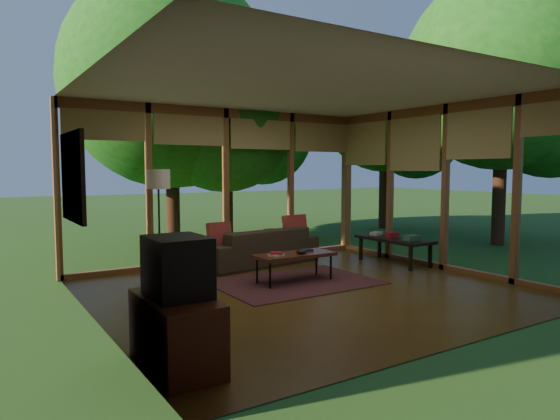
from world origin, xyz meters
TOP-DOWN VIEW (x-y plane):
  - floor at (0.00, 0.00)m, footprint 5.50×5.50m
  - ceiling at (0.00, 0.00)m, footprint 5.50×5.50m
  - wall_left at (-2.75, 0.00)m, footprint 0.04×5.00m
  - wall_front at (0.00, -2.50)m, footprint 5.50×0.04m
  - window_wall_back at (0.00, 2.50)m, footprint 5.50×0.12m
  - window_wall_right at (2.75, 0.00)m, footprint 0.12×5.00m
  - exterior_lawn at (8.00, 8.00)m, footprint 40.00×40.00m
  - tree_nw at (-0.22, 4.59)m, footprint 4.41×4.41m
  - tree_ne at (1.82, 6.18)m, footprint 3.63×3.63m
  - tree_se at (5.88, 1.18)m, footprint 4.18×4.18m
  - tree_far at (5.96, 4.84)m, footprint 3.44×3.44m
  - rug at (0.12, 0.49)m, footprint 2.28×1.62m
  - sofa at (0.35, 2.00)m, footprint 2.28×1.16m
  - pillow_left at (-0.40, 1.95)m, footprint 0.39×0.21m
  - pillow_right at (1.10, 1.95)m, footprint 0.44×0.23m
  - ct_book_lower at (-0.22, 0.48)m, footprint 0.22×0.19m
  - ct_book_upper at (-0.22, 0.48)m, footprint 0.20×0.18m
  - ct_book_side at (0.38, 0.61)m, footprint 0.19×0.14m
  - ct_bowl at (0.18, 0.43)m, footprint 0.16×0.16m
  - media_cabinet at (-2.47, -1.56)m, footprint 0.50×1.00m
  - television at (-2.45, -1.56)m, footprint 0.45×0.55m
  - console_book_a at (2.40, 0.38)m, footprint 0.26×0.20m
  - console_book_b at (2.40, 0.83)m, footprint 0.22×0.17m
  - console_book_c at (2.40, 1.23)m, footprint 0.24×0.20m
  - floor_lamp at (-1.38, 2.03)m, footprint 0.36×0.36m
  - coffee_table at (0.13, 0.53)m, footprint 1.20×0.50m
  - side_console at (2.40, 0.78)m, footprint 0.60×1.40m
  - wall_painting at (-2.71, 1.40)m, footprint 0.06×1.35m

SIDE VIEW (x-z plane):
  - exterior_lawn at x=8.00m, z-range -0.01..-0.01m
  - floor at x=0.00m, z-range 0.00..0.00m
  - rug at x=0.12m, z-range 0.00..0.01m
  - media_cabinet at x=-2.47m, z-range 0.00..0.60m
  - sofa at x=0.35m, z-range 0.00..0.64m
  - coffee_table at x=0.13m, z-range 0.18..0.60m
  - side_console at x=2.40m, z-range 0.18..0.64m
  - ct_book_side at x=0.38m, z-range 0.42..0.45m
  - ct_book_lower at x=-0.22m, z-range 0.42..0.45m
  - ct_bowl at x=0.18m, z-range 0.42..0.50m
  - ct_book_upper at x=-0.22m, z-range 0.45..0.48m
  - console_book_c at x=2.40m, z-range 0.45..0.51m
  - console_book_a at x=2.40m, z-range 0.46..0.54m
  - console_book_b at x=2.40m, z-range 0.46..0.55m
  - pillow_left at x=-0.40m, z-range 0.37..0.78m
  - pillow_right at x=1.10m, z-range 0.37..0.83m
  - television at x=-2.45m, z-range 0.60..1.10m
  - wall_left at x=-2.75m, z-range 0.00..2.70m
  - wall_front at x=0.00m, z-range 0.00..2.70m
  - window_wall_back at x=0.00m, z-range 0.00..2.70m
  - window_wall_right at x=2.75m, z-range 0.00..2.70m
  - floor_lamp at x=-1.38m, z-range 0.58..2.23m
  - wall_painting at x=-2.71m, z-range 0.98..2.12m
  - ceiling at x=0.00m, z-range 2.70..2.70m
  - tree_ne at x=1.82m, z-range 0.69..5.71m
  - tree_far at x=5.96m, z-range 0.78..5.78m
  - tree_nw at x=-0.22m, z-range 0.62..6.29m
  - tree_se at x=5.88m, z-range 0.80..6.61m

